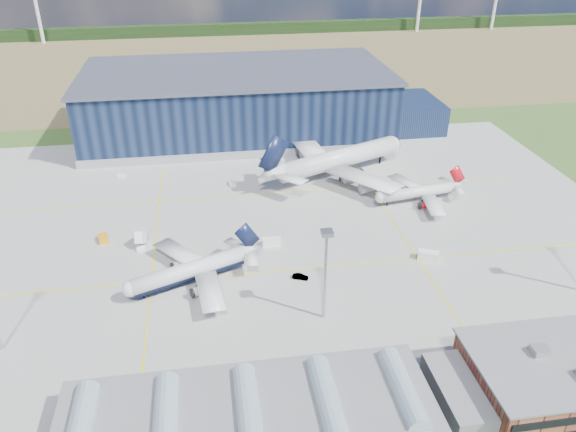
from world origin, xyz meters
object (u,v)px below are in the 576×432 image
Objects in this scene: car_b at (300,277)px; gse_tug_a at (103,238)px; gse_van_b at (428,256)px; airliner_navy at (188,263)px; airstair at (141,240)px; gse_van_a at (272,242)px; hangar at (244,104)px; car_a at (305,375)px; airliner_widebody at (340,149)px; light_mast_center at (326,261)px; gse_tug_c at (313,156)px; gse_cart_a at (232,184)px; airliner_red at (417,187)px; gse_cart_b at (121,176)px.

gse_tug_a is at bearing 85.81° from car_b.
airliner_navy is at bearing 116.67° from gse_van_b.
airliner_navy reaches higher than airstair.
gse_van_a reaches higher than car_b.
hangar reaches higher than car_a.
car_b reaches higher than car_a.
light_mast_center is at bearing -129.55° from airliner_widebody.
airstair is 1.30× the size of car_b.
car_a is at bearing 158.34° from gse_van_b.
gse_van_b is at bearing -106.53° from gse_van_a.
gse_tug_c is at bearing -144.04° from airliner_navy.
airliner_navy reaches higher than gse_cart_a.
hangar is at bearing -124.56° from airliner_navy.
gse_tug_a is at bearing -2.98° from airliner_red.
car_b is (-18.10, -76.30, -0.11)m from gse_tug_c.
airliner_widebody is at bearing -32.45° from gse_van_a.
gse_cart_b is at bearing 148.91° from airliner_widebody.
airliner_navy is 13.20× the size of gse_cart_a.
hangar reaches higher than light_mast_center.
hangar reaches higher than gse_tug_c.
gse_tug_c reaches higher than car_b.
gse_tug_a is 85.70m from gse_tug_c.
gse_cart_b is at bearing 59.51° from car_b.
airliner_navy is 63.15m from gse_van_b.
gse_cart_a is 0.53× the size of gse_van_b.
light_mast_center is 5.72× the size of gse_tug_a.
gse_tug_a is 49.14m from gse_cart_a.
gse_cart_b is (-95.16, 33.27, -4.68)m from airliner_red.
airliner_navy is 79.14m from airliner_red.
gse_tug_a is 1.51× the size of gse_cart_b.
gse_cart_b is (-54.09, 85.27, -14.86)m from light_mast_center.
airliner_red is 30.98m from airliner_widebody.
gse_van_a reaches higher than gse_cart_b.
gse_van_b is 1.51× the size of car_a.
airliner_navy is at bearing 16.71° from airliner_red.
airliner_widebody is 65.14m from car_b.
gse_van_a reaches higher than gse_cart_a.
gse_cart_b is (-86.65, 65.98, -0.66)m from gse_van_b.
gse_cart_a is at bearing 102.43° from light_mast_center.
gse_van_b is at bearing -94.42° from gse_tug_c.
airstair is at bearing 37.00° from car_a.
gse_cart_b is (-69.46, -6.73, -0.20)m from gse_tug_c.
airliner_navy reaches higher than car_a.
gse_cart_a is 44.41m from airstair.
hangar reaches higher than gse_tug_a.
gse_van_b is at bearing 158.87° from airliner_navy.
gse_cart_b is at bearing 167.81° from gse_tug_c.
airstair is at bearing -79.08° from airliner_navy.
car_a is at bearing 99.98° from airliner_navy.
gse_van_a is at bearing 103.44° from light_mast_center.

